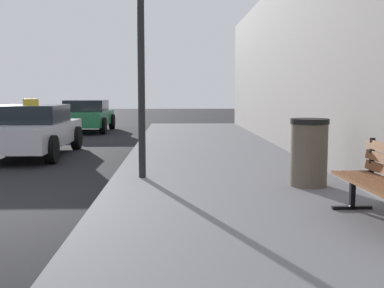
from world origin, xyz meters
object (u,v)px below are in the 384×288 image
street_lamp (141,10)px  car_silver (30,130)px  trash_bin (309,152)px  car_green (86,116)px

street_lamp → car_silver: street_lamp is taller
trash_bin → car_green: car_green is taller
trash_bin → car_green: size_ratio=0.26×
trash_bin → car_silver: car_silver is taller
car_silver → car_green: size_ratio=1.06×
street_lamp → car_green: bearing=104.8°
street_lamp → car_silver: (-3.11, 4.11, -2.30)m
street_lamp → car_silver: size_ratio=0.94×
trash_bin → car_silver: bearing=139.2°
trash_bin → car_silver: size_ratio=0.24×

